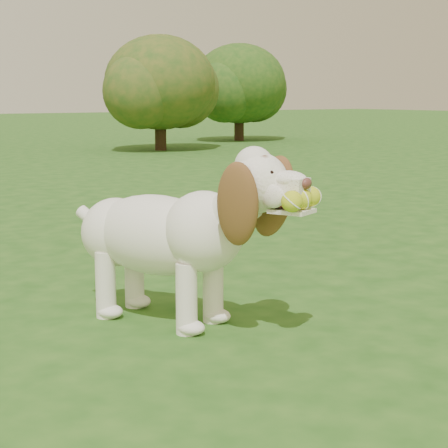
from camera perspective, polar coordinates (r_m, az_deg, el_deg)
ground at (r=2.98m, az=-4.31°, el=-10.25°), size 80.00×80.00×0.00m
dog at (r=3.33m, az=-3.67°, el=-0.37°), size 0.75×1.20×0.82m
shrub_f at (r=14.17m, az=-4.91°, el=10.69°), size 2.06×2.06×2.13m
shrub_h at (r=17.16m, az=1.17°, el=10.64°), size 2.10×2.10×2.18m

